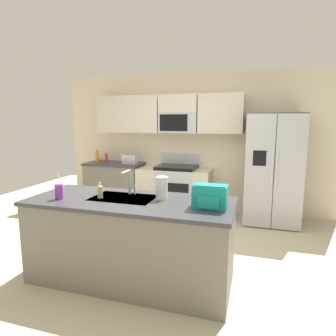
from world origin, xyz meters
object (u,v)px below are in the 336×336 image
Objects in this scene: pepper_mill at (106,158)px; paper_towel_roll at (162,188)px; backpack at (210,196)px; sink_faucet at (129,180)px; soap_dispenser at (100,192)px; range_oven at (175,189)px; toaster at (130,159)px; bottle_orange at (97,156)px; refrigerator at (273,169)px; drink_cup_purple at (59,192)px.

paper_towel_roll reaches higher than pepper_mill.
backpack is at bearing -45.16° from pepper_mill.
sink_faucet is 0.34m from soap_dispenser.
pepper_mill is (-1.42, -0.00, 0.55)m from range_oven.
paper_towel_roll is at bearing -58.32° from toaster.
pepper_mill is 3.00m from paper_towel_roll.
paper_towel_roll is at bearing -47.16° from bottle_orange.
range_oven is 1.79m from refrigerator.
backpack is (2.46, -2.47, 0.02)m from pepper_mill.
range_oven is 0.74× the size of refrigerator.
toaster is at bearing 179.57° from refrigerator.
backpack is at bearing 5.38° from drink_cup_purple.
sink_faucet is at bearing 31.84° from drink_cup_purple.
soap_dispenser is (1.47, -2.44, -0.05)m from bottle_orange.
bottle_orange reaches higher than toaster.
soap_dispenser is at bearing -62.58° from pepper_mill.
refrigerator is 10.04× the size of pepper_mill.
refrigerator reaches higher than toaster.
refrigerator reaches higher than sink_faucet.
backpack reaches higher than pepper_mill.
drink_cup_purple is at bearing -156.85° from soap_dispenser.
drink_cup_purple is (0.88, -2.62, -0.01)m from pepper_mill.
paper_towel_roll reaches higher than backpack.
refrigerator is at bearing 48.38° from drink_cup_purple.
paper_towel_roll is (2.12, -2.29, -0.00)m from bottle_orange.
bottle_orange is 3.12m from paper_towel_roll.
bottle_orange is at bearing 137.23° from backpack.
backpack is (1.18, -0.02, 0.05)m from soap_dispenser.
refrigerator is 2.61m from toaster.
backpack is at bearing -0.92° from soap_dispenser.
refrigerator is 3.03m from soap_dispenser.
drink_cup_purple is 0.87× the size of backpack.
bottle_orange reaches higher than backpack.
toaster is at bearing 107.12° from soap_dispenser.
paper_towel_roll is at bearing 162.49° from backpack.
sink_faucet reaches higher than backpack.
sink_faucet is (0.98, -2.18, 0.08)m from toaster.
refrigerator is 6.62× the size of drink_cup_purple.
pepper_mill is at bearing -179.90° from range_oven.
range_oven is 1.73m from bottle_orange.
toaster is 2.64m from paper_towel_roll.
sink_faucet is 1.01× the size of drink_cup_purple.
sink_faucet reaches higher than bottle_orange.
toaster is 1.15× the size of bottle_orange.
toaster is 1.00× the size of drink_cup_purple.
drink_cup_purple reaches higher than backpack.
soap_dispenser is (-0.24, -0.22, -0.10)m from sink_faucet.
drink_cup_purple reaches higher than pepper_mill.
refrigerator is at bearing 74.02° from backpack.
sink_faucet is at bearing -87.74° from range_oven.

